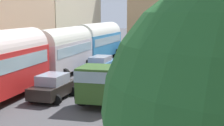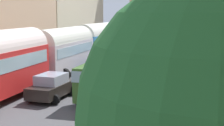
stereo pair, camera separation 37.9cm
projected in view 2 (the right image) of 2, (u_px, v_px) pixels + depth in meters
name	position (u px, v px, depth m)	size (l,w,h in m)	color
ground_plane	(124.00, 72.00, 29.71)	(154.00, 154.00, 0.00)	#504F53
sidewalk_left	(51.00, 68.00, 31.88)	(2.50, 70.00, 0.14)	gray
sidewalk_right	(209.00, 76.00, 27.52)	(2.50, 70.00, 0.14)	gray
building_left_2	(2.00, 8.00, 29.95)	(4.85, 12.31, 11.18)	#CFA989
building_left_3	(64.00, 12.00, 43.15)	(6.23, 14.76, 10.56)	beige
distant_church	(169.00, 5.00, 54.06)	(11.53, 7.41, 19.21)	tan
parked_bus_2	(64.00, 49.00, 28.40)	(3.32, 8.09, 4.02)	silver
parked_bus_3	(100.00, 40.00, 36.86)	(3.42, 9.18, 4.11)	teal
cargo_truck_0	(106.00, 81.00, 20.08)	(3.37, 7.47, 2.34)	#365F25
car_0	(151.00, 60.00, 32.07)	(2.32, 4.11, 1.56)	silver
car_1	(166.00, 51.00, 39.60)	(2.26, 4.08, 1.43)	#4286CA
car_2	(172.00, 44.00, 48.55)	(2.17, 3.89, 1.51)	slate
car_4	(52.00, 87.00, 20.63)	(2.29, 3.66, 1.56)	black
car_5	(101.00, 65.00, 29.07)	(2.28, 4.41, 1.52)	#4587C8
car_6	(132.00, 50.00, 39.38)	(2.41, 4.30, 1.67)	gray
pedestrian_0	(210.00, 64.00, 27.57)	(0.44, 0.44, 1.91)	#777157
pedestrian_1	(207.00, 70.00, 24.84)	(0.46, 0.46, 1.79)	slate
pedestrian_3	(211.00, 102.00, 16.14)	(0.39, 0.39, 1.81)	#7A6352
roadside_tree_0	(217.00, 115.00, 4.10)	(3.48, 3.48, 5.84)	brown
roadside_tree_1	(219.00, 42.00, 11.00)	(3.17, 3.17, 5.98)	brown
roadside_tree_2	(221.00, 12.00, 18.36)	(4.23, 4.23, 7.44)	brown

